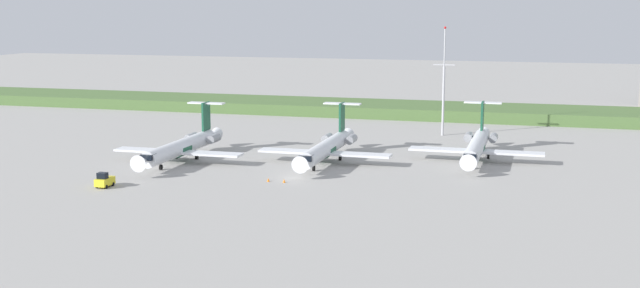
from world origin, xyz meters
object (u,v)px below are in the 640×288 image
(antenna_mast, at_px, (444,91))
(baggage_tug, at_px, (104,181))
(regional_jet_third, at_px, (477,146))
(safety_cone_mid_marker, at_px, (284,181))
(safety_cone_front_marker, at_px, (268,180))
(regional_jet_second, at_px, (327,147))
(regional_jet_nearest, at_px, (182,146))

(antenna_mast, bearing_deg, baggage_tug, -124.13)
(regional_jet_third, relative_size, antenna_mast, 1.39)
(regional_jet_third, relative_size, safety_cone_mid_marker, 56.36)
(baggage_tug, height_order, safety_cone_mid_marker, baggage_tug)
(regional_jet_third, bearing_deg, safety_cone_front_marker, -137.99)
(antenna_mast, bearing_deg, regional_jet_second, -114.44)
(baggage_tug, relative_size, safety_cone_front_marker, 5.82)
(antenna_mast, bearing_deg, safety_cone_mid_marker, -108.61)
(regional_jet_nearest, relative_size, safety_cone_mid_marker, 56.36)
(regional_jet_nearest, distance_m, safety_cone_mid_marker, 25.25)
(regional_jet_second, height_order, safety_cone_mid_marker, regional_jet_second)
(antenna_mast, bearing_deg, regional_jet_nearest, -134.77)
(regional_jet_nearest, bearing_deg, safety_cone_mid_marker, -27.45)
(regional_jet_nearest, xyz_separation_m, antenna_mast, (39.69, 40.02, 6.73))
(baggage_tug, relative_size, safety_cone_mid_marker, 5.82)
(regional_jet_nearest, relative_size, antenna_mast, 1.39)
(regional_jet_second, height_order, antenna_mast, antenna_mast)
(regional_jet_second, xyz_separation_m, baggage_tug, (-26.40, -27.73, -1.53))
(regional_jet_nearest, bearing_deg, safety_cone_front_marker, -30.37)
(safety_cone_mid_marker, bearing_deg, baggage_tug, -157.45)
(safety_cone_front_marker, xyz_separation_m, safety_cone_mid_marker, (2.53, -0.00, 0.00))
(antenna_mast, distance_m, safety_cone_mid_marker, 55.19)
(baggage_tug, height_order, safety_cone_front_marker, baggage_tug)
(regional_jet_nearest, height_order, safety_cone_mid_marker, regional_jet_nearest)
(baggage_tug, xyz_separation_m, safety_cone_front_marker, (21.96, 10.18, -0.73))
(regional_jet_nearest, distance_m, antenna_mast, 56.76)
(regional_jet_second, distance_m, safety_cone_front_marker, 18.25)
(antenna_mast, relative_size, safety_cone_mid_marker, 40.52)
(regional_jet_nearest, height_order, baggage_tug, regional_jet_nearest)
(regional_jet_third, distance_m, baggage_tug, 62.59)
(regional_jet_second, xyz_separation_m, safety_cone_front_marker, (-4.44, -17.55, -2.26))
(regional_jet_second, relative_size, baggage_tug, 9.69)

